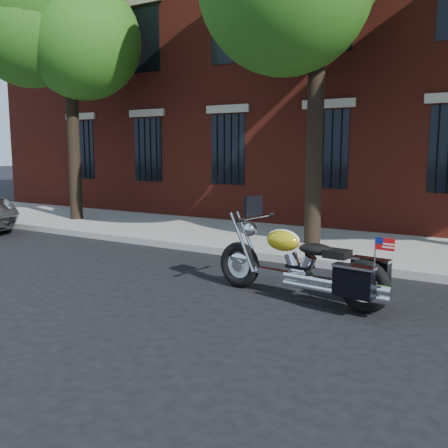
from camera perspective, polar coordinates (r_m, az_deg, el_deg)
The scene contains 6 objects.
ground at distance 8.94m, azimuth 0.00°, elevation -5.68°, with size 120.00×120.00×0.00m, color black.
curb at distance 10.09m, azimuth 4.15°, elevation -3.63°, with size 40.00×0.16×0.15m, color gray.
sidewalk at distance 11.75m, azimuth 8.41°, elevation -1.98°, with size 40.00×3.60×0.15m, color gray.
building at distance 18.42m, azimuth 17.84°, elevation 20.00°, with size 26.00×10.08×12.00m.
tree_left at distance 16.07m, azimuth -17.46°, elevation 22.46°, with size 4.12×3.92×8.54m.
motorcycle at distance 7.32m, azimuth 9.30°, elevation -4.93°, with size 2.89×1.02×1.48m.
Camera 1 is at (4.57, -7.37, 2.17)m, focal length 40.00 mm.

